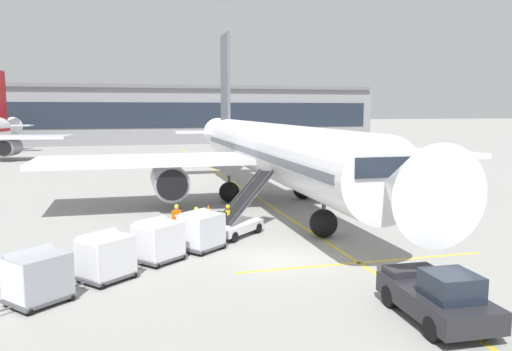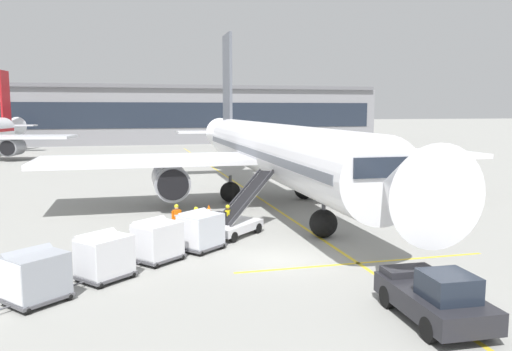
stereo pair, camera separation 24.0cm
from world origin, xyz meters
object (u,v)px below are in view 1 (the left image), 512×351
Objects in this scene: baggage_cart_second at (158,240)px; baggage_cart_third at (105,256)px; baggage_cart_fourth at (37,276)px; safety_cone_engine_keepout at (208,211)px; baggage_cart_lead at (201,230)px; ground_crew_by_carts at (228,218)px; belt_loader at (237,219)px; ground_crew_by_loader at (196,221)px; pushback_tug at (438,296)px; ground_crew_marshaller at (177,218)px; parked_airplane at (270,151)px.

baggage_cart_third is (-2.21, -2.01, 0.00)m from baggage_cart_second.
baggage_cart_fourth reaches higher than safety_cone_engine_keepout.
ground_crew_by_carts is (1.83, 2.31, -0.00)m from baggage_cart_lead.
baggage_cart_lead and baggage_cart_fourth have the same top height.
ground_crew_by_loader is at bearing -170.76° from belt_loader.
ground_crew_by_carts is at bearing 108.78° from pushback_tug.
baggage_cart_lead is (-2.37, -2.53, 0.09)m from belt_loader.
ground_crew_by_loader is at bearing 87.22° from baggage_cart_lead.
baggage_cart_second is 12.17m from pushback_tug.
baggage_cart_third is 1.50× the size of ground_crew_marshaller.
belt_loader is 11.96m from baggage_cart_fourth.
baggage_cart_lead is 2.56m from baggage_cart_second.
ground_crew_marshaller is (-7.68, -8.28, -2.81)m from parked_airplane.
pushback_tug reaches higher than ground_crew_marshaller.
pushback_tug is at bearing -91.95° from parked_airplane.
baggage_cart_third reaches higher than pushback_tug.
baggage_cart_second is at bearing -125.13° from parked_airplane.
ground_crew_by_carts is at bearing 42.37° from baggage_cart_fourth.
baggage_cart_lead is 2.94m from ground_crew_by_carts.
parked_airplane is at bearing 36.08° from safety_cone_engine_keepout.
ground_crew_by_loader is at bearing 115.74° from pushback_tug.
baggage_cart_third is 1.50× the size of ground_crew_by_carts.
ground_crew_by_loader is (6.71, 7.54, -0.00)m from baggage_cart_fourth.
pushback_tug is at bearing -62.69° from ground_crew_marshaller.
belt_loader reaches higher than pushback_tug.
baggage_cart_third reaches higher than ground_crew_marshaller.
parked_airplane is 10.77m from ground_crew_by_carts.
baggage_cart_lead is 1.50× the size of ground_crew_by_loader.
belt_loader is at bearing 40.91° from baggage_cart_second.
baggage_cart_second is 1.50× the size of ground_crew_by_carts.
baggage_cart_third is 2.99m from baggage_cart_fourth.
baggage_cart_third reaches higher than ground_crew_by_loader.
baggage_cart_third is at bearing 41.45° from baggage_cart_fourth.
pushback_tug is at bearing -64.26° from ground_crew_by_loader.
baggage_cart_third is (-6.73, -5.93, 0.09)m from belt_loader.
baggage_cart_second is at bearing 132.82° from pushback_tug.
pushback_tug is 5.63× the size of safety_cone_engine_keepout.
parked_airplane is 16.30× the size of baggage_cart_fourth.
baggage_cart_lead is at bearing -102.21° from safety_cone_engine_keepout.
baggage_cart_third is 1.50× the size of ground_crew_by_loader.
safety_cone_engine_keepout is at bearing 61.14° from ground_crew_marshaller.
belt_loader reaches higher than baggage_cart_third.
safety_cone_engine_keepout is at bearing 57.59° from baggage_cart_fourth.
parked_airplane reaches higher than ground_crew_by_loader.
baggage_cart_lead is 5.53m from baggage_cart_third.
belt_loader is 8.97m from baggage_cart_third.
safety_cone_engine_keepout is (1.54, 5.45, -0.61)m from ground_crew_by_loader.
ground_crew_by_loader is (-6.01, 12.47, 0.17)m from pushback_tug.
safety_cone_engine_keepout is at bearing -143.92° from parked_airplane.
pushback_tug is at bearing -73.73° from belt_loader.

